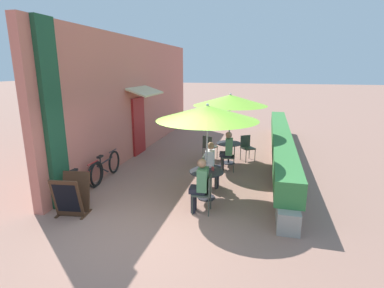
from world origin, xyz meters
TOP-DOWN VIEW (x-y plane):
  - ground_plane at (0.00, 0.00)m, footprint 120.00×120.00m
  - cafe_facade_wall at (-2.54, 5.57)m, footprint 0.98×11.40m
  - planter_hedge at (2.75, 5.60)m, footprint 0.60×10.40m
  - patio_table_near at (0.87, 1.78)m, footprint 0.84×0.84m
  - patio_umbrella_near at (0.87, 1.78)m, footprint 2.40×2.40m
  - cafe_chair_near_left at (0.75, 2.53)m, footprint 0.42×0.42m
  - seated_patron_near_left at (0.86, 2.53)m, footprint 0.42×0.35m
  - cafe_chair_near_right at (0.99, 1.02)m, footprint 0.42×0.42m
  - seated_patron_near_right at (0.88, 1.02)m, footprint 0.42×0.35m
  - coffee_cup_near at (1.01, 1.86)m, footprint 0.07×0.07m
  - patio_table_mid at (1.04, 4.73)m, footprint 0.84×0.84m
  - patio_umbrella_mid at (1.04, 4.73)m, footprint 2.40×2.40m
  - cafe_chair_mid_left at (1.60, 5.24)m, footprint 0.56×0.56m
  - cafe_chair_mid_right at (0.31, 4.96)m, footprint 0.53×0.53m
  - cafe_chair_mid_back at (1.19, 3.98)m, footprint 0.44×0.44m
  - seated_patron_mid_back at (1.08, 3.97)m, footprint 0.43×0.36m
  - bicycle_leaning at (-2.20, 1.18)m, footprint 0.10×1.77m
  - bicycle_second at (-2.22, 2.36)m, footprint 0.16×1.78m
  - menu_board at (-1.82, 0.23)m, footprint 0.70×0.71m

SIDE VIEW (x-z plane):
  - ground_plane at x=0.00m, z-range 0.00..0.00m
  - bicycle_leaning at x=-2.20m, z-range -0.03..0.75m
  - bicycle_second at x=-2.22m, z-range -0.03..0.76m
  - menu_board at x=-1.82m, z-range -0.01..0.90m
  - cafe_chair_near_left at x=0.75m, z-range 0.08..0.95m
  - cafe_chair_near_right at x=0.99m, z-range 0.08..0.95m
  - cafe_chair_mid_left at x=1.60m, z-range 0.08..0.95m
  - cafe_chair_mid_right at x=0.31m, z-range 0.08..0.95m
  - cafe_chair_mid_back at x=1.19m, z-range 0.08..0.95m
  - patio_table_near at x=0.87m, z-range 0.18..0.88m
  - patio_table_mid at x=1.04m, z-range 0.18..0.88m
  - planter_hedge at x=2.75m, z-range 0.03..1.04m
  - seated_patron_near_left at x=0.86m, z-range 0.06..1.31m
  - seated_patron_near_right at x=0.88m, z-range 0.06..1.31m
  - seated_patron_mid_back at x=1.08m, z-range 0.06..1.31m
  - coffee_cup_near at x=1.01m, z-range 0.71..0.80m
  - cafe_facade_wall at x=-2.54m, z-range -0.01..4.19m
  - patio_umbrella_near at x=0.87m, z-range 0.96..3.31m
  - patio_umbrella_mid at x=1.04m, z-range 0.96..3.31m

